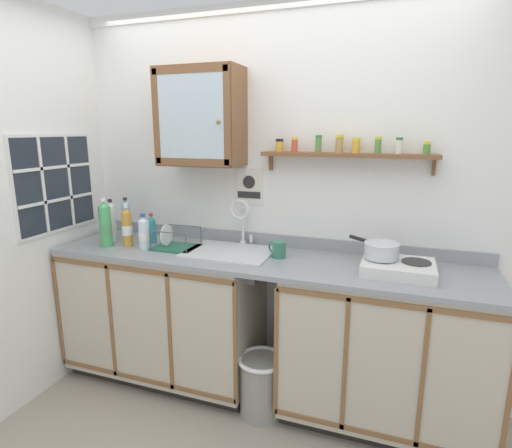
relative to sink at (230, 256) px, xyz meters
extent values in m
plane|color=#9E9384|center=(0.21, -0.44, -0.94)|extent=(5.79, 5.79, 0.00)
cube|color=white|center=(0.21, 0.29, 0.33)|extent=(3.39, 0.05, 2.54)
cube|color=white|center=(0.21, 0.26, 1.55)|extent=(3.39, 0.02, 0.05)
cube|color=black|center=(-0.50, -0.01, -0.90)|extent=(1.31, 0.54, 0.08)
cube|color=beige|center=(-0.50, -0.04, -0.43)|extent=(1.33, 0.60, 0.86)
cube|color=brown|center=(-0.50, -0.34, -0.04)|extent=(1.33, 0.01, 0.03)
cube|color=brown|center=(-0.50, -0.34, -0.81)|extent=(1.33, 0.01, 0.03)
cube|color=brown|center=(-1.16, -0.34, -0.43)|extent=(0.02, 0.01, 0.79)
cube|color=brown|center=(-0.72, -0.34, -0.43)|extent=(0.02, 0.01, 0.79)
cube|color=brown|center=(-0.28, -0.34, -0.43)|extent=(0.02, 0.01, 0.79)
cube|color=brown|center=(0.17, -0.34, -0.43)|extent=(0.02, 0.01, 0.79)
cube|color=black|center=(1.00, -0.01, -0.90)|extent=(1.14, 0.54, 0.08)
cube|color=beige|center=(1.00, -0.04, -0.43)|extent=(1.17, 0.60, 0.86)
cube|color=brown|center=(1.00, -0.34, -0.04)|extent=(1.17, 0.01, 0.03)
cube|color=brown|center=(1.00, -0.34, -0.81)|extent=(1.17, 0.01, 0.03)
cube|color=brown|center=(0.42, -0.34, -0.43)|extent=(0.02, 0.01, 0.79)
cube|color=brown|center=(0.81, -0.34, -0.43)|extent=(0.02, 0.01, 0.79)
cube|color=brown|center=(1.20, -0.34, -0.43)|extent=(0.02, 0.01, 0.79)
cube|color=brown|center=(1.59, -0.34, -0.43)|extent=(0.02, 0.01, 0.79)
cube|color=gray|center=(0.21, -0.04, 0.01)|extent=(2.75, 0.63, 0.03)
cube|color=gray|center=(0.21, 0.25, 0.07)|extent=(2.75, 0.02, 0.08)
cube|color=silver|center=(0.00, -0.02, 0.03)|extent=(0.56, 0.42, 0.01)
cube|color=slate|center=(0.00, -0.02, -0.09)|extent=(0.48, 0.34, 0.01)
cube|color=slate|center=(0.00, 0.16, -0.04)|extent=(0.48, 0.01, 0.13)
cube|color=slate|center=(0.00, -0.19, -0.04)|extent=(0.48, 0.01, 0.13)
cylinder|color=#4C4C51|center=(0.00, -0.02, -0.10)|extent=(0.04, 0.04, 0.01)
cylinder|color=silver|center=(0.01, 0.21, 0.04)|extent=(0.05, 0.05, 0.02)
cylinder|color=silver|center=(0.01, 0.21, 0.17)|extent=(0.02, 0.02, 0.24)
torus|color=silver|center=(0.01, 0.15, 0.29)|extent=(0.14, 0.02, 0.14)
cylinder|color=silver|center=(0.07, 0.21, 0.07)|extent=(0.02, 0.02, 0.06)
cube|color=silver|center=(1.04, -0.05, 0.06)|extent=(0.39, 0.32, 0.07)
cylinder|color=#2D2D2D|center=(0.94, -0.03, 0.10)|extent=(0.16, 0.16, 0.01)
cylinder|color=#2D2D2D|center=(1.13, -0.03, 0.10)|extent=(0.16, 0.16, 0.01)
cylinder|color=black|center=(0.94, -0.20, 0.06)|extent=(0.03, 0.02, 0.03)
cylinder|color=black|center=(1.13, -0.20, 0.06)|extent=(0.03, 0.02, 0.03)
cylinder|color=silver|center=(0.94, -0.03, 0.14)|extent=(0.19, 0.19, 0.09)
torus|color=silver|center=(0.94, -0.03, 0.19)|extent=(0.20, 0.20, 0.01)
cylinder|color=black|center=(0.81, 0.08, 0.17)|extent=(0.13, 0.11, 0.02)
cylinder|color=gold|center=(-0.72, -0.11, 0.15)|extent=(0.07, 0.07, 0.24)
cone|color=gold|center=(-0.72, -0.11, 0.28)|extent=(0.06, 0.06, 0.03)
cylinder|color=white|center=(-0.72, -0.11, 0.31)|extent=(0.03, 0.03, 0.02)
cylinder|color=white|center=(-0.72, -0.11, 0.14)|extent=(0.07, 0.07, 0.07)
cylinder|color=teal|center=(-0.62, 0.03, 0.11)|extent=(0.06, 0.06, 0.17)
cone|color=teal|center=(-0.62, 0.03, 0.21)|extent=(0.06, 0.06, 0.03)
cylinder|color=red|center=(-0.62, 0.03, 0.23)|extent=(0.03, 0.03, 0.02)
cylinder|color=#3F8CCC|center=(-0.62, 0.03, 0.11)|extent=(0.06, 0.06, 0.05)
cylinder|color=white|center=(-0.92, -0.02, 0.16)|extent=(0.06, 0.06, 0.25)
cone|color=white|center=(-0.92, -0.02, 0.30)|extent=(0.06, 0.06, 0.03)
cylinder|color=#262626|center=(-0.92, -0.02, 0.32)|extent=(0.03, 0.03, 0.02)
cylinder|color=white|center=(-0.92, -0.02, 0.17)|extent=(0.07, 0.07, 0.07)
cylinder|color=#4CB266|center=(-0.86, -0.15, 0.17)|extent=(0.08, 0.08, 0.28)
cone|color=#4CB266|center=(-0.86, -0.15, 0.32)|extent=(0.08, 0.08, 0.04)
cylinder|color=white|center=(-0.86, -0.15, 0.35)|extent=(0.04, 0.04, 0.02)
cylinder|color=#4C9959|center=(-0.86, -0.15, 0.14)|extent=(0.08, 0.08, 0.08)
cylinder|color=#8CB7E0|center=(-0.83, 0.04, 0.16)|extent=(0.06, 0.06, 0.26)
cone|color=#8CB7E0|center=(-0.83, 0.04, 0.31)|extent=(0.06, 0.06, 0.03)
cylinder|color=#262626|center=(-0.83, 0.04, 0.33)|extent=(0.03, 0.03, 0.02)
cylinder|color=#D84C3F|center=(-0.83, 0.04, 0.14)|extent=(0.06, 0.06, 0.07)
cylinder|color=silver|center=(-0.58, -0.12, 0.12)|extent=(0.07, 0.07, 0.19)
cone|color=silver|center=(-0.58, -0.12, 0.23)|extent=(0.07, 0.07, 0.03)
cylinder|color=#2D59B2|center=(-0.58, -0.12, 0.26)|extent=(0.03, 0.03, 0.02)
cylinder|color=white|center=(-0.58, -0.12, 0.12)|extent=(0.07, 0.07, 0.05)
cube|color=#26664C|center=(-0.38, -0.04, 0.03)|extent=(0.29, 0.23, 0.01)
cylinder|color=#4C4F54|center=(-0.52, -0.14, 0.10)|extent=(0.01, 0.01, 0.12)
cylinder|color=#4C4F54|center=(-0.25, -0.14, 0.10)|extent=(0.01, 0.01, 0.12)
cylinder|color=#4C4F54|center=(-0.52, 0.07, 0.10)|extent=(0.01, 0.01, 0.12)
cylinder|color=#4C4F54|center=(-0.25, 0.07, 0.10)|extent=(0.01, 0.01, 0.12)
cylinder|color=#4C4F54|center=(-0.38, -0.14, 0.16)|extent=(0.27, 0.01, 0.01)
cylinder|color=#4C4F54|center=(-0.38, 0.07, 0.16)|extent=(0.27, 0.01, 0.01)
cylinder|color=white|center=(-0.45, -0.04, 0.12)|extent=(0.01, 0.14, 0.14)
cylinder|color=#337259|center=(0.33, 0.00, 0.08)|extent=(0.09, 0.09, 0.10)
torus|color=#337259|center=(0.29, 0.02, 0.09)|extent=(0.07, 0.04, 0.07)
cube|color=brown|center=(-0.25, 0.13, 0.89)|extent=(0.56, 0.27, 0.63)
cube|color=silver|center=(-0.25, -0.01, 0.89)|extent=(0.46, 0.01, 0.52)
cube|color=brown|center=(-0.50, -0.01, 0.89)|extent=(0.04, 0.01, 0.59)
cube|color=brown|center=(0.00, -0.01, 0.89)|extent=(0.04, 0.01, 0.59)
cube|color=brown|center=(-0.25, -0.01, 1.17)|extent=(0.52, 0.01, 0.05)
cube|color=brown|center=(-0.25, -0.01, 0.61)|extent=(0.52, 0.01, 0.05)
sphere|color=olive|center=(-0.06, -0.03, 0.86)|extent=(0.02, 0.02, 0.02)
cube|color=brown|center=(0.69, 0.19, 0.66)|extent=(1.06, 0.14, 0.02)
cube|color=brown|center=(0.19, 0.25, 0.60)|extent=(0.02, 0.03, 0.10)
cube|color=brown|center=(1.19, 0.25, 0.60)|extent=(0.02, 0.03, 0.10)
cylinder|color=gold|center=(0.27, 0.20, 0.71)|extent=(0.05, 0.05, 0.06)
cylinder|color=black|center=(0.27, 0.20, 0.75)|extent=(0.05, 0.05, 0.02)
cylinder|color=#CC4C33|center=(0.37, 0.19, 0.71)|extent=(0.04, 0.04, 0.08)
cylinder|color=yellow|center=(0.37, 0.19, 0.76)|extent=(0.04, 0.04, 0.02)
cylinder|color=#598C3F|center=(0.52, 0.20, 0.72)|extent=(0.04, 0.04, 0.09)
cylinder|color=#33723F|center=(0.52, 0.20, 0.77)|extent=(0.04, 0.04, 0.02)
cylinder|color=tan|center=(0.65, 0.20, 0.72)|extent=(0.05, 0.05, 0.09)
cylinder|color=yellow|center=(0.65, 0.20, 0.77)|extent=(0.05, 0.05, 0.02)
cylinder|color=gold|center=(0.75, 0.20, 0.71)|extent=(0.05, 0.05, 0.07)
cylinder|color=yellow|center=(0.75, 0.20, 0.76)|extent=(0.05, 0.05, 0.02)
cylinder|color=#598C3F|center=(0.87, 0.20, 0.71)|extent=(0.04, 0.04, 0.08)
cylinder|color=yellow|center=(0.87, 0.20, 0.76)|extent=(0.04, 0.04, 0.02)
cylinder|color=silver|center=(0.99, 0.20, 0.71)|extent=(0.04, 0.04, 0.08)
cylinder|color=#33723F|center=(0.99, 0.20, 0.76)|extent=(0.04, 0.04, 0.02)
cylinder|color=#598C3F|center=(1.14, 0.20, 0.70)|extent=(0.04, 0.04, 0.06)
cylinder|color=yellow|center=(1.14, 0.20, 0.74)|extent=(0.04, 0.04, 0.02)
cube|color=silver|center=(0.04, 0.26, 0.43)|extent=(0.20, 0.01, 0.25)
cube|color=#262626|center=(0.04, 0.25, 0.37)|extent=(0.17, 0.00, 0.05)
cylinder|color=#262626|center=(0.04, 0.25, 0.46)|extent=(0.09, 0.00, 0.09)
cube|color=#262D38|center=(-1.17, -0.23, 0.46)|extent=(0.01, 0.64, 0.62)
cube|color=white|center=(-1.18, -0.23, 0.46)|extent=(0.02, 0.68, 0.66)
cube|color=white|center=(-1.17, -0.34, 0.46)|extent=(0.01, 0.02, 0.62)
cube|color=white|center=(-1.17, -0.11, 0.46)|extent=(0.01, 0.02, 0.62)
cube|color=white|center=(-1.17, -0.23, 0.35)|extent=(0.01, 0.64, 0.02)
cube|color=white|center=(-1.17, -0.23, 0.57)|extent=(0.01, 0.64, 0.02)
cylinder|color=gray|center=(0.30, -0.22, -0.75)|extent=(0.27, 0.27, 0.38)
torus|color=white|center=(0.30, -0.22, -0.56)|extent=(0.30, 0.30, 0.03)
camera|label=1|loc=(1.03, -2.37, 0.81)|focal=28.82mm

